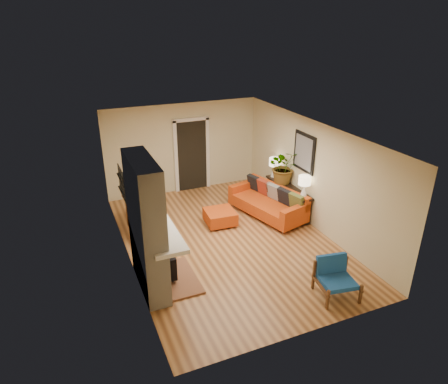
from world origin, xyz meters
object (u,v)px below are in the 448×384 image
(sofa, at_px, (270,202))
(blue_chair, at_px, (335,275))
(console_table, at_px, (288,192))
(lamp_far, at_px, (274,165))
(ottoman, at_px, (220,216))
(lamp_near, at_px, (304,184))
(dining_table, at_px, (147,206))
(houseplant, at_px, (284,166))

(sofa, relative_size, blue_chair, 2.87)
(sofa, height_order, console_table, sofa)
(console_table, xyz_separation_m, lamp_far, (0.00, 0.77, 0.49))
(sofa, bearing_deg, blue_chair, -97.91)
(ottoman, bearing_deg, sofa, -0.70)
(ottoman, bearing_deg, lamp_near, -20.90)
(ottoman, bearing_deg, blue_chair, -74.55)
(blue_chair, xyz_separation_m, dining_table, (-2.65, 3.76, 0.26))
(sofa, bearing_deg, houseplant, 24.49)
(lamp_far, height_order, houseplant, houseplant)
(console_table, bearing_deg, sofa, 177.36)
(sofa, xyz_separation_m, lamp_far, (0.53, 0.75, 0.70))
(blue_chair, bearing_deg, ottoman, 105.45)
(ottoman, xyz_separation_m, lamp_far, (1.92, 0.73, 0.85))
(dining_table, bearing_deg, lamp_near, -17.40)
(console_table, bearing_deg, houseplant, 92.20)
(lamp_far, bearing_deg, ottoman, -159.11)
(lamp_far, bearing_deg, blue_chair, -103.65)
(houseplant, bearing_deg, sofa, -155.51)
(ottoman, distance_m, houseplant, 2.16)
(blue_chair, bearing_deg, dining_table, 125.13)
(ottoman, relative_size, dining_table, 0.41)
(sofa, relative_size, lamp_far, 4.23)
(sofa, relative_size, houseplant, 2.44)
(blue_chair, distance_m, console_table, 3.47)
(console_table, height_order, lamp_far, lamp_far)
(blue_chair, xyz_separation_m, lamp_near, (0.99, 2.62, 0.67))
(dining_table, height_order, houseplant, houseplant)
(blue_chair, xyz_separation_m, console_table, (0.99, 3.31, 0.18))
(lamp_near, distance_m, houseplant, 0.96)
(sofa, distance_m, blue_chair, 3.37)
(lamp_near, xyz_separation_m, houseplant, (-0.01, 0.95, 0.13))
(lamp_near, bearing_deg, sofa, 126.44)
(sofa, distance_m, console_table, 0.57)
(blue_chair, xyz_separation_m, houseplant, (0.98, 3.58, 0.80))
(lamp_far, bearing_deg, sofa, -125.21)
(sofa, bearing_deg, console_table, -2.64)
(lamp_near, xyz_separation_m, lamp_far, (0.00, 1.47, 0.00))
(dining_table, xyz_separation_m, houseplant, (3.63, -0.19, 0.54))
(ottoman, bearing_deg, console_table, -1.23)
(dining_table, bearing_deg, houseplant, -2.96)
(console_table, distance_m, lamp_near, 0.85)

